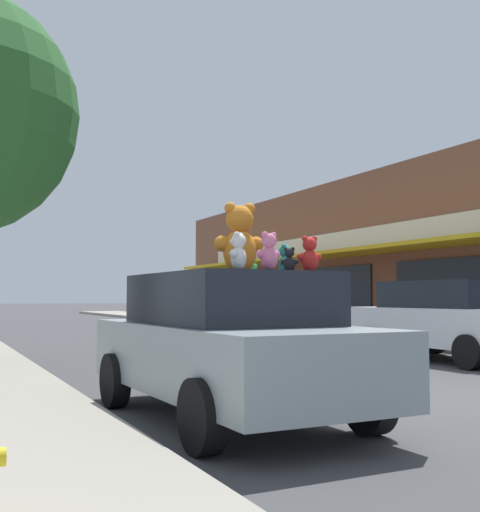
{
  "coord_description": "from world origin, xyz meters",
  "views": [
    {
      "loc": [
        -6.02,
        -6.1,
        1.26
      ],
      "look_at": [
        -1.3,
        3.76,
        1.97
      ],
      "focal_mm": 45.0,
      "sensor_mm": 36.0,
      "label": 1
    }
  ],
  "objects": [
    {
      "name": "parked_car_far_center",
      "position": [
        3.27,
        3.66,
        0.83
      ],
      "size": [
        1.93,
        4.41,
        1.59
      ],
      "color": "silver",
      "rests_on": "ground_plane"
    },
    {
      "name": "teddy_bear_white",
      "position": [
        -3.53,
        -0.86,
        1.67
      ],
      "size": [
        0.24,
        0.23,
        0.35
      ],
      "rotation": [
        0.0,
        0.0,
        3.9
      ],
      "color": "white",
      "rests_on": "plush_art_car"
    },
    {
      "name": "plush_art_car",
      "position": [
        -3.24,
        -0.0,
        0.79
      ],
      "size": [
        1.95,
        4.08,
        1.51
      ],
      "rotation": [
        0.0,
        0.0,
        0.02
      ],
      "color": "#8C999E",
      "rests_on": "ground_plane"
    },
    {
      "name": "ground_plane",
      "position": [
        0.0,
        0.0,
        0.0
      ],
      "size": [
        260.0,
        260.0,
        0.0
      ],
      "primitive_type": "plane",
      "color": "#424244"
    },
    {
      "name": "teddy_bear_pink",
      "position": [
        -3.23,
        -0.89,
        1.68
      ],
      "size": [
        0.27,
        0.18,
        0.36
      ],
      "rotation": [
        0.0,
        0.0,
        3.31
      ],
      "color": "pink",
      "rests_on": "plush_art_car"
    },
    {
      "name": "teddy_bear_giant",
      "position": [
        -3.13,
        -0.07,
        1.87
      ],
      "size": [
        0.56,
        0.36,
        0.75
      ],
      "rotation": [
        0.0,
        0.0,
        3.01
      ],
      "color": "orange",
      "rests_on": "plush_art_car"
    },
    {
      "name": "parked_car_far_right",
      "position": [
        3.27,
        11.97,
        0.8
      ],
      "size": [
        1.8,
        4.45,
        1.56
      ],
      "color": "maroon",
      "rests_on": "ground_plane"
    },
    {
      "name": "teddy_bear_teal",
      "position": [
        -2.63,
        -0.12,
        1.66
      ],
      "size": [
        0.21,
        0.23,
        0.32
      ],
      "rotation": [
        0.0,
        0.0,
        4.01
      ],
      "color": "teal",
      "rests_on": "plush_art_car"
    },
    {
      "name": "teddy_bear_green",
      "position": [
        -2.64,
        0.66,
        1.65
      ],
      "size": [
        0.22,
        0.15,
        0.29
      ],
      "rotation": [
        0.0,
        0.0,
        3.41
      ],
      "color": "green",
      "rests_on": "plush_art_car"
    },
    {
      "name": "teddy_bear_black",
      "position": [
        -2.91,
        -0.71,
        1.62
      ],
      "size": [
        0.17,
        0.16,
        0.24
      ],
      "rotation": [
        0.0,
        0.0,
        2.39
      ],
      "color": "black",
      "rests_on": "plush_art_car"
    },
    {
      "name": "teddy_bear_red",
      "position": [
        -2.64,
        -0.66,
        1.68
      ],
      "size": [
        0.27,
        0.17,
        0.37
      ],
      "rotation": [
        0.0,
        0.0,
        3.04
      ],
      "color": "red",
      "rests_on": "plush_art_car"
    }
  ]
}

